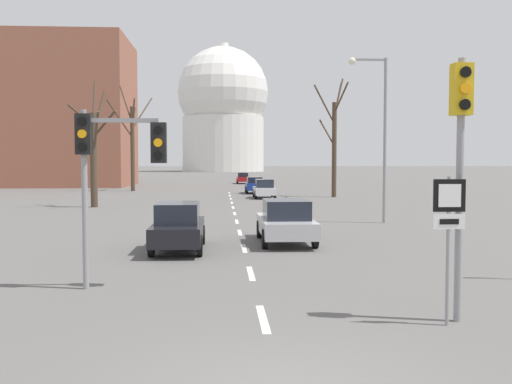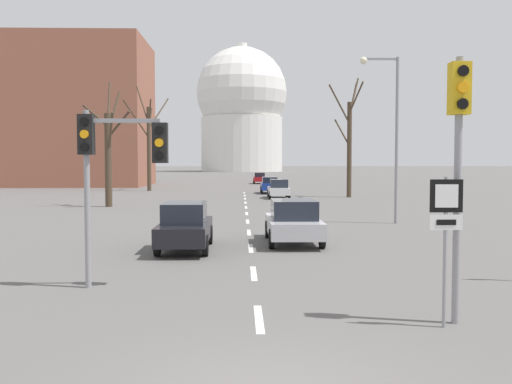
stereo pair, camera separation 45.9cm
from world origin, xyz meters
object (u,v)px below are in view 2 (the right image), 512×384
at_px(traffic_signal_near_right, 459,139).
at_px(sedan_far_left, 185,226).
at_px(sedan_far_right, 270,185).
at_px(route_sign_post, 446,225).
at_px(sedan_mid_centre, 293,221).
at_px(traffic_signal_near_left, 113,154).
at_px(street_lamp_right, 390,122).
at_px(sedan_near_right, 279,189).
at_px(sedan_near_left, 259,178).

bearing_deg(traffic_signal_near_right, sedan_far_left, 123.21).
relative_size(sedan_far_left, sedan_far_right, 1.04).
distance_m(traffic_signal_near_right, route_sign_post, 1.62).
bearing_deg(sedan_mid_centre, traffic_signal_near_left, -124.04).
bearing_deg(sedan_far_right, street_lamp_right, -80.48).
relative_size(street_lamp_right, sedan_far_right, 1.92).
bearing_deg(sedan_far_left, traffic_signal_near_left, -100.93).
bearing_deg(sedan_near_right, traffic_signal_near_right, -88.65).
distance_m(route_sign_post, sedan_far_right, 44.69).
distance_m(sedan_near_left, sedan_mid_centre, 58.48).
relative_size(traffic_signal_near_left, sedan_far_right, 1.01).
distance_m(street_lamp_right, sedan_near_right, 20.51).
bearing_deg(sedan_near_left, traffic_signal_near_right, -88.83).
height_order(street_lamp_right, sedan_mid_centre, street_lamp_right).
bearing_deg(traffic_signal_near_left, sedan_far_left, 79.07).
bearing_deg(sedan_mid_centre, sedan_near_left, 89.35).
distance_m(sedan_near_left, sedan_far_left, 60.21).
bearing_deg(traffic_signal_near_right, sedan_mid_centre, 101.02).
height_order(traffic_signal_near_right, sedan_near_left, traffic_signal_near_right).
bearing_deg(sedan_far_left, street_lamp_right, 41.82).
bearing_deg(route_sign_post, sedan_mid_centre, 99.19).
bearing_deg(sedan_far_right, sedan_mid_centre, -91.40).
distance_m(street_lamp_right, sedan_far_left, 13.07).
xyz_separation_m(traffic_signal_near_left, route_sign_post, (6.77, -3.51, -1.32)).
distance_m(traffic_signal_near_left, sedan_mid_centre, 9.26).
xyz_separation_m(traffic_signal_near_right, sedan_near_left, (-1.42, 69.13, -2.68)).
height_order(sedan_far_left, sedan_far_right, sedan_far_left).
relative_size(route_sign_post, sedan_near_right, 0.64).
bearing_deg(sedan_far_left, sedan_far_right, 82.42).
height_order(route_sign_post, street_lamp_right, street_lamp_right).
xyz_separation_m(route_sign_post, street_lamp_right, (3.59, 17.62, 3.08)).
xyz_separation_m(traffic_signal_near_left, sedan_far_right, (5.83, 41.15, -2.41)).
relative_size(street_lamp_right, sedan_near_left, 1.81).
xyz_separation_m(street_lamp_right, sedan_far_left, (-9.23, -8.26, -4.15)).
relative_size(sedan_near_left, sedan_near_right, 1.05).
bearing_deg(street_lamp_right, sedan_near_right, 101.95).
bearing_deg(street_lamp_right, sedan_mid_centre, -128.65).
relative_size(traffic_signal_near_left, route_sign_post, 1.54).
bearing_deg(sedan_mid_centre, sedan_far_left, -158.05).
height_order(route_sign_post, sedan_near_right, route_sign_post).
xyz_separation_m(sedan_mid_centre, sedan_far_right, (0.82, 33.75, -0.02)).
bearing_deg(street_lamp_right, sedan_far_left, -138.18).
relative_size(traffic_signal_near_left, sedan_near_right, 0.99).
xyz_separation_m(sedan_near_left, sedan_mid_centre, (-0.66, -58.48, 0.04)).
distance_m(traffic_signal_near_right, sedan_mid_centre, 11.17).
distance_m(traffic_signal_near_left, street_lamp_right, 17.59).
distance_m(traffic_signal_near_left, sedan_near_left, 66.18).
distance_m(sedan_near_right, sedan_far_left, 28.36).
height_order(traffic_signal_near_left, street_lamp_right, street_lamp_right).
xyz_separation_m(street_lamp_right, sedan_near_left, (-4.70, 51.78, -4.20)).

